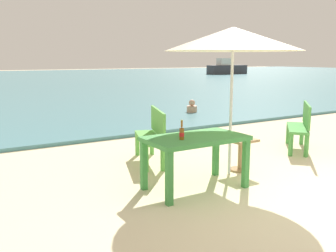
{
  "coord_description": "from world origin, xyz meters",
  "views": [
    {
      "loc": [
        -4.08,
        -2.79,
        1.83
      ],
      "look_at": [
        -0.55,
        3.0,
        0.6
      ],
      "focal_mm": 39.97,
      "sensor_mm": 36.0,
      "label": 1
    }
  ],
  "objects_px": {
    "patio_umbrella": "(233,39)",
    "boat_barge": "(227,68)",
    "bench_green_right": "(153,132)",
    "bench_green_left": "(301,124)",
    "side_table_wood": "(240,150)",
    "picnic_table_green": "(195,144)",
    "swimmer_person": "(192,107)",
    "beer_bottle_amber": "(182,133)"
  },
  "relations": [
    {
      "from": "picnic_table_green",
      "to": "swimmer_person",
      "type": "bearing_deg",
      "value": 55.37
    },
    {
      "from": "picnic_table_green",
      "to": "bench_green_left",
      "type": "relative_size",
      "value": 1.25
    },
    {
      "from": "beer_bottle_amber",
      "to": "boat_barge",
      "type": "distance_m",
      "value": 38.28
    },
    {
      "from": "picnic_table_green",
      "to": "patio_umbrella",
      "type": "height_order",
      "value": "patio_umbrella"
    },
    {
      "from": "patio_umbrella",
      "to": "bench_green_right",
      "type": "bearing_deg",
      "value": 120.58
    },
    {
      "from": "patio_umbrella",
      "to": "bench_green_left",
      "type": "height_order",
      "value": "patio_umbrella"
    },
    {
      "from": "patio_umbrella",
      "to": "bench_green_left",
      "type": "relative_size",
      "value": 2.06
    },
    {
      "from": "bench_green_right",
      "to": "swimmer_person",
      "type": "distance_m",
      "value": 5.9
    },
    {
      "from": "side_table_wood",
      "to": "beer_bottle_amber",
      "type": "bearing_deg",
      "value": -164.33
    },
    {
      "from": "picnic_table_green",
      "to": "patio_umbrella",
      "type": "xyz_separation_m",
      "value": [
        0.88,
        0.28,
        1.47
      ]
    },
    {
      "from": "side_table_wood",
      "to": "boat_barge",
      "type": "xyz_separation_m",
      "value": [
        23.74,
        28.45,
        0.36
      ]
    },
    {
      "from": "picnic_table_green",
      "to": "side_table_wood",
      "type": "distance_m",
      "value": 1.22
    },
    {
      "from": "side_table_wood",
      "to": "swimmer_person",
      "type": "xyz_separation_m",
      "value": [
        2.94,
        5.58,
        -0.11
      ]
    },
    {
      "from": "beer_bottle_amber",
      "to": "swimmer_person",
      "type": "distance_m",
      "value": 7.43
    },
    {
      "from": "beer_bottle_amber",
      "to": "side_table_wood",
      "type": "height_order",
      "value": "beer_bottle_amber"
    },
    {
      "from": "picnic_table_green",
      "to": "boat_barge",
      "type": "distance_m",
      "value": 38.04
    },
    {
      "from": "side_table_wood",
      "to": "bench_green_right",
      "type": "bearing_deg",
      "value": 129.68
    },
    {
      "from": "swimmer_person",
      "to": "bench_green_left",
      "type": "bearing_deg",
      "value": -100.44
    },
    {
      "from": "picnic_table_green",
      "to": "beer_bottle_amber",
      "type": "relative_size",
      "value": 5.28
    },
    {
      "from": "beer_bottle_amber",
      "to": "swimmer_person",
      "type": "relative_size",
      "value": 0.65
    },
    {
      "from": "patio_umbrella",
      "to": "side_table_wood",
      "type": "bearing_deg",
      "value": 8.43
    },
    {
      "from": "bench_green_left",
      "to": "side_table_wood",
      "type": "bearing_deg",
      "value": -168.1
    },
    {
      "from": "swimmer_person",
      "to": "side_table_wood",
      "type": "bearing_deg",
      "value": -117.78
    },
    {
      "from": "side_table_wood",
      "to": "bench_green_left",
      "type": "relative_size",
      "value": 0.48
    },
    {
      "from": "bench_green_left",
      "to": "swimmer_person",
      "type": "distance_m",
      "value": 5.26
    },
    {
      "from": "beer_bottle_amber",
      "to": "bench_green_right",
      "type": "height_order",
      "value": "beer_bottle_amber"
    },
    {
      "from": "bench_green_right",
      "to": "boat_barge",
      "type": "height_order",
      "value": "boat_barge"
    },
    {
      "from": "beer_bottle_amber",
      "to": "bench_green_right",
      "type": "relative_size",
      "value": 0.21
    },
    {
      "from": "side_table_wood",
      "to": "boat_barge",
      "type": "distance_m",
      "value": 37.06
    },
    {
      "from": "bench_green_right",
      "to": "swimmer_person",
      "type": "bearing_deg",
      "value": 48.28
    },
    {
      "from": "patio_umbrella",
      "to": "boat_barge",
      "type": "xyz_separation_m",
      "value": [
        24.0,
        28.49,
        -1.4
      ]
    },
    {
      "from": "beer_bottle_amber",
      "to": "boat_barge",
      "type": "height_order",
      "value": "boat_barge"
    },
    {
      "from": "bench_green_right",
      "to": "swimmer_person",
      "type": "height_order",
      "value": "bench_green_right"
    },
    {
      "from": "picnic_table_green",
      "to": "patio_umbrella",
      "type": "distance_m",
      "value": 1.73
    },
    {
      "from": "boat_barge",
      "to": "bench_green_right",
      "type": "bearing_deg",
      "value": -132.2
    },
    {
      "from": "patio_umbrella",
      "to": "bench_green_right",
      "type": "distance_m",
      "value": 2.12
    },
    {
      "from": "beer_bottle_amber",
      "to": "patio_umbrella",
      "type": "xyz_separation_m",
      "value": [
        1.16,
        0.36,
        1.26
      ]
    },
    {
      "from": "patio_umbrella",
      "to": "boat_barge",
      "type": "bearing_deg",
      "value": 49.89
    },
    {
      "from": "bench_green_right",
      "to": "beer_bottle_amber",
      "type": "bearing_deg",
      "value": -105.46
    },
    {
      "from": "picnic_table_green",
      "to": "swimmer_person",
      "type": "relative_size",
      "value": 3.41
    },
    {
      "from": "bench_green_left",
      "to": "boat_barge",
      "type": "bearing_deg",
      "value": 52.19
    },
    {
      "from": "side_table_wood",
      "to": "bench_green_right",
      "type": "distance_m",
      "value": 1.55
    }
  ]
}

